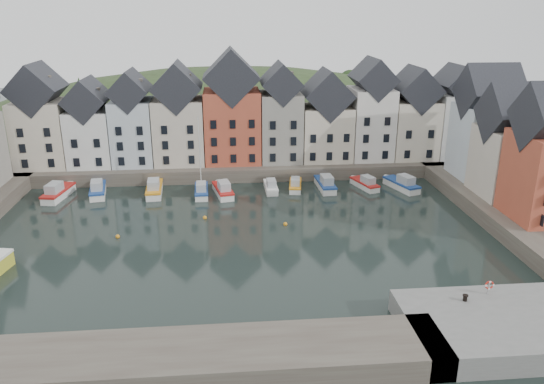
{
  "coord_description": "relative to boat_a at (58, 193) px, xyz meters",
  "views": [
    {
      "loc": [
        -1.07,
        -55.15,
        25.62
      ],
      "look_at": [
        4.43,
        6.0,
        4.06
      ],
      "focal_mm": 35.0,
      "sensor_mm": 36.0,
      "label": 1
    }
  ],
  "objects": [
    {
      "name": "near_wall",
      "position": [
        14.89,
        -39.69,
        0.2
      ],
      "size": [
        50.0,
        6.0,
        2.0
      ],
      "primitive_type": "cube",
      "color": "#473D37",
      "rests_on": "ground"
    },
    {
      "name": "mooring_bollard",
      "position": [
        43.67,
        -35.1,
        1.51
      ],
      "size": [
        0.48,
        0.48,
        0.56
      ],
      "color": "black",
      "rests_on": "near_quay"
    },
    {
      "name": "boat_g",
      "position": [
        33.91,
        0.74,
        -0.16
      ],
      "size": [
        2.54,
        5.72,
        2.12
      ],
      "rotation": [
        0.0,
        0.0,
        -0.15
      ],
      "color": "silver",
      "rests_on": "ground"
    },
    {
      "name": "far_quay",
      "position": [
        24.89,
        12.31,
        0.2
      ],
      "size": [
        90.0,
        16.0,
        2.0
      ],
      "primitive_type": "cube",
      "color": "#473D37",
      "rests_on": "ground"
    },
    {
      "name": "boat_b",
      "position": [
        5.34,
        0.8,
        -0.03
      ],
      "size": [
        3.18,
        6.96,
        2.57
      ],
      "rotation": [
        0.0,
        0.0,
        0.17
      ],
      "color": "silver",
      "rests_on": "ground"
    },
    {
      "name": "boat_h",
      "position": [
        38.35,
        0.4,
        -0.04
      ],
      "size": [
        2.34,
        6.73,
        2.55
      ],
      "rotation": [
        0.0,
        0.0,
        0.04
      ],
      "color": "silver",
      "rests_on": "ground"
    },
    {
      "name": "hillside",
      "position": [
        24.9,
        38.31,
        -18.76
      ],
      "size": [
        153.6,
        70.4,
        64.0
      ],
      "color": "#25351A",
      "rests_on": "ground"
    },
    {
      "name": "far_terrace",
      "position": [
        28.1,
        10.31,
        8.08
      ],
      "size": [
        72.37,
        8.16,
        17.78
      ],
      "color": "beige",
      "rests_on": "far_quay"
    },
    {
      "name": "life_ring_post",
      "position": [
        46.14,
        -34.23,
        2.07
      ],
      "size": [
        0.8,
        0.17,
        1.3
      ],
      "color": "gray",
      "rests_on": "near_quay"
    },
    {
      "name": "boat_a",
      "position": [
        0.0,
        0.0,
        0.0
      ],
      "size": [
        3.26,
        7.22,
        2.68
      ],
      "rotation": [
        0.0,
        0.0,
        -0.16
      ],
      "color": "silver",
      "rests_on": "ground"
    },
    {
      "name": "boat_d",
      "position": [
        20.17,
        -0.7,
        -0.05
      ],
      "size": [
        2.08,
        6.08,
        11.49
      ],
      "rotation": [
        0.0,
        0.0,
        0.04
      ],
      "color": "silver",
      "rests_on": "ground"
    },
    {
      "name": "ground",
      "position": [
        24.89,
        -17.69,
        -0.8
      ],
      "size": [
        260.0,
        260.0,
        0.0
      ],
      "primitive_type": "plane",
      "color": "black",
      "rests_on": "ground"
    },
    {
      "name": "right_quay",
      "position": [
        61.89,
        -14.69,
        0.2
      ],
      "size": [
        14.0,
        54.0,
        2.0
      ],
      "primitive_type": "cube",
      "color": "#473D37",
      "rests_on": "ground"
    },
    {
      "name": "right_terrace",
      "position": [
        60.89,
        -9.61,
        8.12
      ],
      "size": [
        8.3,
        24.25,
        16.36
      ],
      "color": "silver",
      "rests_on": "right_quay"
    },
    {
      "name": "boat_j",
      "position": [
        49.66,
        -0.65,
        -0.04
      ],
      "size": [
        4.1,
        6.95,
        2.55
      ],
      "rotation": [
        0.0,
        0.0,
        0.33
      ],
      "color": "silver",
      "rests_on": "ground"
    },
    {
      "name": "boat_f",
      "position": [
        30.24,
        0.35,
        -0.17
      ],
      "size": [
        1.81,
        5.54,
        2.11
      ],
      "rotation": [
        0.0,
        0.0,
        0.02
      ],
      "color": "silver",
      "rests_on": "ground"
    },
    {
      "name": "boat_e",
      "position": [
        23.26,
        -0.91,
        -0.05
      ],
      "size": [
        3.28,
        6.79,
        2.5
      ],
      "rotation": [
        0.0,
        0.0,
        0.2
      ],
      "color": "silver",
      "rests_on": "ground"
    },
    {
      "name": "boat_i",
      "position": [
        44.35,
        0.4,
        -0.14
      ],
      "size": [
        3.47,
        6.02,
        2.21
      ],
      "rotation": [
        0.0,
        0.0,
        0.31
      ],
      "color": "silver",
      "rests_on": "ground"
    },
    {
      "name": "boat_c",
      "position": [
        13.38,
        0.42,
        -0.01
      ],
      "size": [
        2.59,
        7.03,
        2.65
      ],
      "rotation": [
        0.0,
        0.0,
        0.06
      ],
      "color": "silver",
      "rests_on": "ground"
    },
    {
      "name": "near_quay",
      "position": [
        46.89,
        -37.69,
        0.2
      ],
      "size": [
        18.0,
        10.0,
        2.0
      ],
      "primitive_type": "cube",
      "color": "#60605E",
      "rests_on": "ground"
    },
    {
      "name": "mooring_buoys",
      "position": [
        20.89,
        -12.35,
        -0.65
      ],
      "size": [
        20.5,
        5.5,
        0.5
      ],
      "color": "orange",
      "rests_on": "ground"
    }
  ]
}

